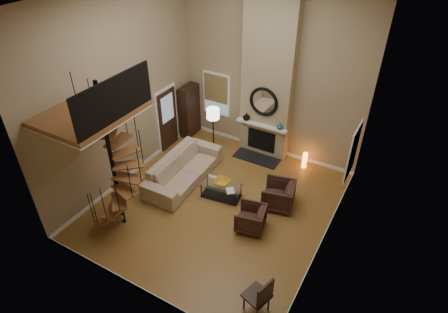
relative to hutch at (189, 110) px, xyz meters
The scene contains 32 objects.
ground 4.05m from the hutch, 45.50° to the right, with size 6.00×6.50×0.01m, color #A37534.
back_wall 3.32m from the hutch, ahead, with size 6.00×0.02×5.50m, color #9E8866.
front_wall 6.90m from the hutch, 65.51° to the right, with size 6.00×0.02×5.50m, color #9E8866.
left_wall 3.34m from the hutch, 94.89° to the right, with size 0.02×6.50×5.50m, color #9E8866.
right_wall 6.66m from the hutch, 25.99° to the right, with size 0.02×6.50×5.50m, color #9E8866.
baseboard_back 2.93m from the hutch, ahead, with size 6.00×0.02×0.12m, color white.
baseboard_front 6.71m from the hutch, 65.47° to the right, with size 6.00×0.02×0.12m, color white.
baseboard_left 2.95m from the hutch, 94.69° to the right, with size 0.02×6.50×0.12m, color white.
baseboard_right 6.46m from the hutch, 26.03° to the right, with size 0.02×6.50×0.12m, color white.
chimney_breast 3.30m from the hutch, ahead, with size 1.60×0.38×5.50m, color tan.
hearth 2.92m from the hutch, ahead, with size 1.50×0.60×0.04m, color black.
firebox 2.79m from the hutch, ahead, with size 0.95×0.02×0.72m, color black.
mantel 2.77m from the hutch, ahead, with size 1.70×0.18×0.06m, color white.
mirror_frame 2.94m from the hutch, ahead, with size 0.94×0.94×0.10m, color black.
mirror_disc 2.94m from the hutch, ahead, with size 0.80×0.80×0.01m, color white.
vase_left 2.24m from the hutch, ahead, with size 0.24×0.24×0.25m, color black.
vase_right 3.38m from the hutch, ahead, with size 0.20×0.20×0.21m, color #185456.
window_back 1.17m from the hutch, 25.71° to the left, with size 1.02×0.06×1.52m.
window_right 5.83m from the hutch, ahead, with size 0.06×1.02×1.52m.
entry_door 1.03m from the hutch, 100.95° to the right, with size 0.10×1.05×2.16m.
loft 5.19m from the hutch, 81.18° to the right, with size 1.70×2.20×1.09m.
spiral_stair 4.78m from the hutch, 78.00° to the right, with size 1.47×1.47×4.06m.
hutch is the anchor object (origin of this frame).
sofa 2.70m from the hutch, 60.50° to the right, with size 2.85×1.12×0.83m, color tan.
armchair_near 4.77m from the hutch, 24.51° to the right, with size 0.83×0.85×0.77m, color #40251D.
armchair_far 5.15m from the hutch, 37.97° to the right, with size 0.71×0.73×0.66m, color #40251D.
coffee_table 3.70m from the hutch, 42.37° to the right, with size 1.27×0.76×0.45m.
bowl 3.63m from the hutch, 41.78° to the right, with size 0.42×0.42×0.10m, color gold.
book 4.03m from the hutch, 40.58° to the right, with size 0.22×0.29×0.03m, color gray.
floor_lamp 1.66m from the hutch, 27.54° to the right, with size 0.41×0.41×1.71m.
accent_lamp 4.32m from the hutch, ahead, with size 0.15×0.15×0.54m, color orange.
side_chair 7.37m from the hutch, 45.09° to the right, with size 0.61×0.61×1.01m.
Camera 1 is at (4.09, -6.79, 7.18)m, focal length 30.35 mm.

